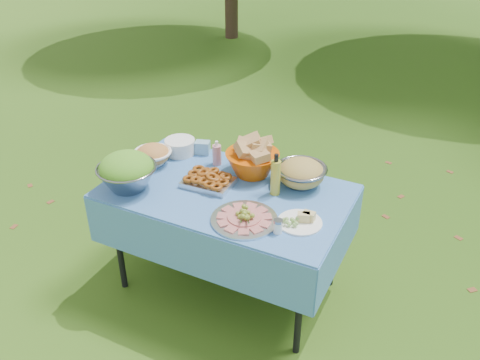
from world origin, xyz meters
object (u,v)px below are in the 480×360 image
picnic_table (227,240)px  oil_bottle (276,174)px  charcuterie_platter (244,214)px  plate_stack (180,146)px  pasta_bowl_steel (301,173)px  bread_bowl (252,158)px  salad_bowl (127,171)px

picnic_table → oil_bottle: bearing=19.3°
oil_bottle → charcuterie_platter: bearing=-97.3°
picnic_table → plate_stack: bearing=150.5°
charcuterie_platter → oil_bottle: 0.35m
plate_stack → oil_bottle: 0.81m
charcuterie_platter → pasta_bowl_steel: bearing=74.1°
plate_stack → charcuterie_platter: 0.90m
picnic_table → bread_bowl: size_ratio=4.27×
salad_bowl → oil_bottle: (0.82, 0.34, 0.02)m
plate_stack → pasta_bowl_steel: pasta_bowl_steel is taller
pasta_bowl_steel → picnic_table: bearing=-145.0°
picnic_table → plate_stack: (-0.50, 0.28, 0.43)m
picnic_table → salad_bowl: salad_bowl is taller
plate_stack → bread_bowl: size_ratio=0.60×
charcuterie_platter → oil_bottle: oil_bottle is taller
bread_bowl → charcuterie_platter: (0.18, -0.48, -0.07)m
picnic_table → bread_bowl: 0.56m
pasta_bowl_steel → charcuterie_platter: bearing=-105.9°
salad_bowl → charcuterie_platter: salad_bowl is taller
plate_stack → pasta_bowl_steel: size_ratio=0.66×
pasta_bowl_steel → salad_bowl: bearing=-151.2°
picnic_table → plate_stack: 0.72m
salad_bowl → pasta_bowl_steel: 1.05m
bread_bowl → pasta_bowl_steel: bearing=2.7°
pasta_bowl_steel → oil_bottle: oil_bottle is taller
picnic_table → pasta_bowl_steel: 0.65m
picnic_table → bread_bowl: bread_bowl is taller
pasta_bowl_steel → bread_bowl: bearing=-177.3°
picnic_table → plate_stack: size_ratio=7.10×
salad_bowl → bread_bowl: bearing=39.3°
salad_bowl → charcuterie_platter: bearing=0.6°
picnic_table → bread_bowl: (0.06, 0.25, 0.49)m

